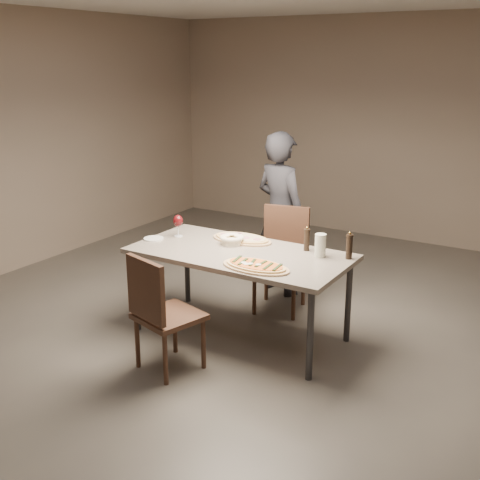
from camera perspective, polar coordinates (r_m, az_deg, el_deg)
The scene contains 14 objects.
room at distance 4.77m, azimuth 0.00°, elevation 6.32°, with size 7.00×7.00×7.00m.
dining_table at distance 4.95m, azimuth 0.00°, elevation -1.74°, with size 1.80×0.90×0.75m.
zucchini_pizza at distance 4.55m, azimuth 1.50°, elevation -2.48°, with size 0.55×0.31×0.05m.
ham_pizza at distance 5.24m, azimuth 0.18°, elevation 0.14°, with size 0.56×0.31×0.04m.
bread_basket at distance 5.12m, azimuth -0.77°, elevation 0.07°, with size 0.21×0.21×0.07m.
oil_dish at distance 4.49m, azimuth 1.87°, elevation -2.89°, with size 0.12×0.12×0.01m.
pepper_mill_left at distance 4.97m, azimuth 6.35°, elevation 0.07°, with size 0.05×0.05×0.20m.
pepper_mill_right at distance 4.81m, azimuth 10.32°, elevation -0.57°, with size 0.06×0.06×0.22m.
carafe at distance 4.83m, azimuth 7.63°, elevation -0.52°, with size 0.09×0.09×0.19m.
wine_glass at distance 5.35m, azimuth -5.90°, elevation 1.76°, with size 0.09×0.09×0.20m.
side_plate at distance 5.32m, azimuth -8.19°, elevation 0.13°, with size 0.17×0.17×0.01m.
chair_near at distance 4.48m, azimuth -7.65°, elevation -6.45°, with size 0.53×0.53×0.92m.
chair_far at distance 5.61m, azimuth 4.07°, elevation -1.19°, with size 0.53×0.53×0.96m.
diner at distance 5.92m, azimuth 3.86°, elevation 2.50°, with size 0.59×0.39×1.61m, color black.
Camera 1 is at (2.44, -4.01, 2.28)m, focal length 45.00 mm.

